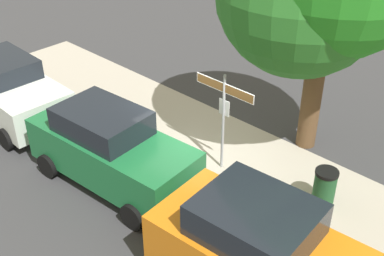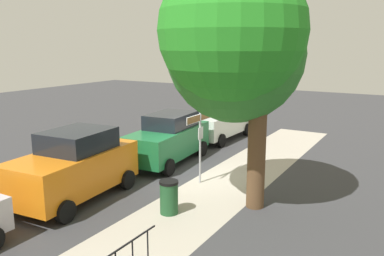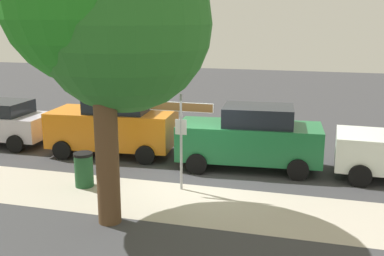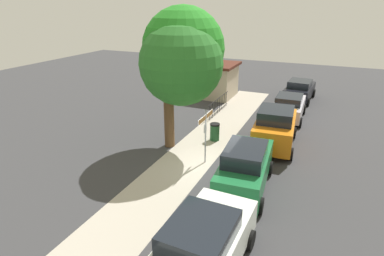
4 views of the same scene
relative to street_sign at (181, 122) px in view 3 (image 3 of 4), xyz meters
The scene contains 7 objects.
ground_plane 1.97m from the street_sign, 127.93° to the right, with size 60.00×60.00×0.00m, color #38383A.
sidewalk_strip 2.70m from the street_sign, 28.04° to the left, with size 24.00×2.60×0.00m, color #B0A696.
street_sign is the anchor object (origin of this frame).
shade_tree 3.69m from the street_sign, 55.65° to the left, with size 4.78×4.27×7.18m.
car_green 2.97m from the street_sign, 123.50° to the right, with size 4.55×2.22×2.01m.
car_orange 4.29m from the street_sign, 39.61° to the right, with size 4.40×2.43×2.17m.
trash_bin 3.10m from the street_sign, 10.40° to the left, with size 0.55×0.55×0.98m.
Camera 3 is at (-3.17, 11.95, 4.67)m, focal length 43.05 mm.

